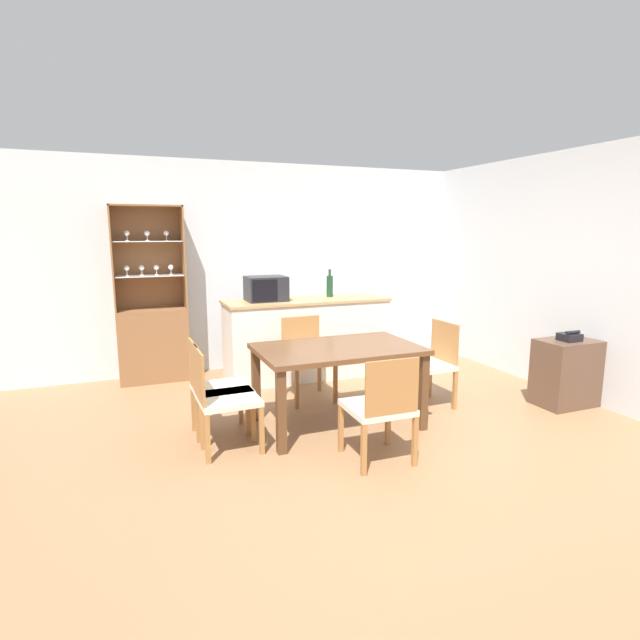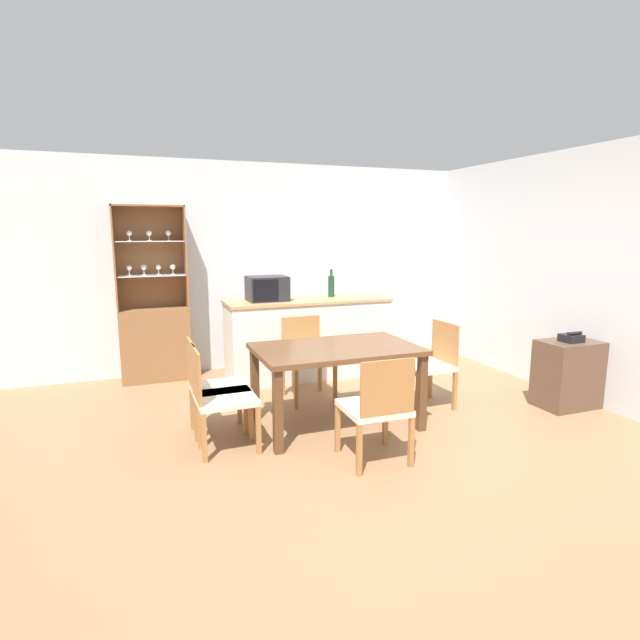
{
  "view_description": "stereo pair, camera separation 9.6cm",
  "coord_description": "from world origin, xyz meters",
  "px_view_note": "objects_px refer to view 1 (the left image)",
  "views": [
    {
      "loc": [
        -1.79,
        -3.53,
        1.72
      ],
      "look_at": [
        0.08,
        1.13,
        0.82
      ],
      "focal_mm": 28.0,
      "sensor_mm": 36.0,
      "label": 1
    },
    {
      "loc": [
        -1.7,
        -3.57,
        1.72
      ],
      "look_at": [
        0.08,
        1.13,
        0.82
      ],
      "focal_mm": 28.0,
      "sensor_mm": 36.0,
      "label": 2
    }
  ],
  "objects_px": {
    "dining_chair_head_near": "(380,407)",
    "side_cabinet": "(566,373)",
    "dining_table": "(338,357)",
    "display_cabinet": "(153,331)",
    "dining_chair_side_left_far": "(216,388)",
    "microwave": "(266,289)",
    "telephone": "(570,337)",
    "dining_chair_side_left_near": "(222,398)",
    "dining_chair_side_right_far": "(429,363)",
    "wine_bottle": "(330,286)",
    "dining_chair_head_far": "(307,358)"
  },
  "relations": [
    {
      "from": "dining_chair_head_near",
      "to": "side_cabinet",
      "type": "relative_size",
      "value": 1.26
    },
    {
      "from": "dining_table",
      "to": "side_cabinet",
      "type": "bearing_deg",
      "value": -9.01
    },
    {
      "from": "display_cabinet",
      "to": "dining_chair_side_left_far",
      "type": "xyz_separation_m",
      "value": [
        0.38,
        -1.92,
        -0.15
      ]
    },
    {
      "from": "dining_table",
      "to": "microwave",
      "type": "distance_m",
      "value": 1.64
    },
    {
      "from": "side_cabinet",
      "to": "telephone",
      "type": "distance_m",
      "value": 0.37
    },
    {
      "from": "dining_chair_side_left_near",
      "to": "dining_chair_side_right_far",
      "type": "distance_m",
      "value": 2.12
    },
    {
      "from": "display_cabinet",
      "to": "dining_chair_side_left_near",
      "type": "height_order",
      "value": "display_cabinet"
    },
    {
      "from": "display_cabinet",
      "to": "dining_chair_side_left_far",
      "type": "distance_m",
      "value": 1.96
    },
    {
      "from": "wine_bottle",
      "to": "side_cabinet",
      "type": "distance_m",
      "value": 2.73
    },
    {
      "from": "dining_chair_side_left_far",
      "to": "side_cabinet",
      "type": "distance_m",
      "value": 3.41
    },
    {
      "from": "dining_chair_head_near",
      "to": "wine_bottle",
      "type": "distance_m",
      "value": 2.57
    },
    {
      "from": "side_cabinet",
      "to": "telephone",
      "type": "xyz_separation_m",
      "value": [
        -0.02,
        -0.03,
        0.37
      ]
    },
    {
      "from": "wine_bottle",
      "to": "telephone",
      "type": "height_order",
      "value": "wine_bottle"
    },
    {
      "from": "dining_table",
      "to": "dining_chair_head_far",
      "type": "height_order",
      "value": "dining_chair_head_far"
    },
    {
      "from": "dining_chair_side_left_near",
      "to": "dining_chair_side_left_far",
      "type": "bearing_deg",
      "value": 178.95
    },
    {
      "from": "dining_chair_head_far",
      "to": "side_cabinet",
      "type": "bearing_deg",
      "value": 152.32
    },
    {
      "from": "dining_chair_side_left_near",
      "to": "telephone",
      "type": "distance_m",
      "value": 3.38
    },
    {
      "from": "display_cabinet",
      "to": "side_cabinet",
      "type": "xyz_separation_m",
      "value": [
        3.75,
        -2.42,
        -0.25
      ]
    },
    {
      "from": "dining_chair_side_left_near",
      "to": "dining_chair_side_right_far",
      "type": "bearing_deg",
      "value": 96.17
    },
    {
      "from": "dining_chair_head_near",
      "to": "microwave",
      "type": "height_order",
      "value": "microwave"
    },
    {
      "from": "dining_chair_head_near",
      "to": "dining_chair_side_right_far",
      "type": "relative_size",
      "value": 1.0
    },
    {
      "from": "dining_table",
      "to": "wine_bottle",
      "type": "height_order",
      "value": "wine_bottle"
    },
    {
      "from": "side_cabinet",
      "to": "dining_chair_side_left_near",
      "type": "bearing_deg",
      "value": 176.02
    },
    {
      "from": "display_cabinet",
      "to": "dining_chair_side_right_far",
      "type": "xyz_separation_m",
      "value": [
        2.48,
        -1.92,
        -0.15
      ]
    },
    {
      "from": "dining_chair_head_near",
      "to": "dining_chair_side_left_far",
      "type": "xyz_separation_m",
      "value": [
        -1.05,
        0.92,
        0.0
      ]
    },
    {
      "from": "dining_chair_side_right_far",
      "to": "microwave",
      "type": "distance_m",
      "value": 2.01
    },
    {
      "from": "dining_chair_head_near",
      "to": "dining_chair_side_left_far",
      "type": "bearing_deg",
      "value": 140.17
    },
    {
      "from": "dining_chair_head_near",
      "to": "microwave",
      "type": "relative_size",
      "value": 1.87
    },
    {
      "from": "telephone",
      "to": "dining_chair_head_near",
      "type": "bearing_deg",
      "value": -170.33
    },
    {
      "from": "dining_chair_side_left_near",
      "to": "dining_chair_side_left_far",
      "type": "height_order",
      "value": "same"
    },
    {
      "from": "dining_chair_side_right_far",
      "to": "dining_chair_side_left_far",
      "type": "height_order",
      "value": "same"
    },
    {
      "from": "dining_chair_side_left_near",
      "to": "dining_chair_side_left_far",
      "type": "relative_size",
      "value": 1.0
    },
    {
      "from": "dining_table",
      "to": "side_cabinet",
      "type": "relative_size",
      "value": 2.13
    },
    {
      "from": "dining_chair_head_far",
      "to": "dining_chair_head_near",
      "type": "bearing_deg",
      "value": 88.73
    },
    {
      "from": "dining_chair_side_left_near",
      "to": "dining_chair_side_left_far",
      "type": "distance_m",
      "value": 0.26
    },
    {
      "from": "display_cabinet",
      "to": "telephone",
      "type": "bearing_deg",
      "value": -33.23
    },
    {
      "from": "microwave",
      "to": "side_cabinet",
      "type": "xyz_separation_m",
      "value": [
        2.52,
        -1.94,
        -0.74
      ]
    },
    {
      "from": "dining_chair_head_far",
      "to": "microwave",
      "type": "relative_size",
      "value": 1.87
    },
    {
      "from": "display_cabinet",
      "to": "microwave",
      "type": "bearing_deg",
      "value": -21.5
    },
    {
      "from": "wine_bottle",
      "to": "telephone",
      "type": "xyz_separation_m",
      "value": [
        1.69,
        -2.02,
        -0.37
      ]
    },
    {
      "from": "dining_chair_side_left_far",
      "to": "telephone",
      "type": "bearing_deg",
      "value": 79.53
    },
    {
      "from": "display_cabinet",
      "to": "dining_table",
      "type": "height_order",
      "value": "display_cabinet"
    },
    {
      "from": "dining_table",
      "to": "dining_chair_head_near",
      "type": "height_order",
      "value": "dining_chair_head_near"
    },
    {
      "from": "dining_chair_head_far",
      "to": "side_cabinet",
      "type": "height_order",
      "value": "dining_chair_head_far"
    },
    {
      "from": "display_cabinet",
      "to": "dining_chair_head_far",
      "type": "distance_m",
      "value": 1.91
    },
    {
      "from": "dining_chair_side_left_far",
      "to": "dining_table",
      "type": "bearing_deg",
      "value": 81.31
    },
    {
      "from": "dining_chair_side_left_far",
      "to": "wine_bottle",
      "type": "relative_size",
      "value": 2.51
    },
    {
      "from": "telephone",
      "to": "dining_chair_head_far",
      "type": "bearing_deg",
      "value": 152.9
    },
    {
      "from": "dining_table",
      "to": "dining_chair_side_left_far",
      "type": "height_order",
      "value": "dining_chair_side_left_far"
    },
    {
      "from": "dining_chair_side_left_near",
      "to": "telephone",
      "type": "bearing_deg",
      "value": 84.53
    }
  ]
}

